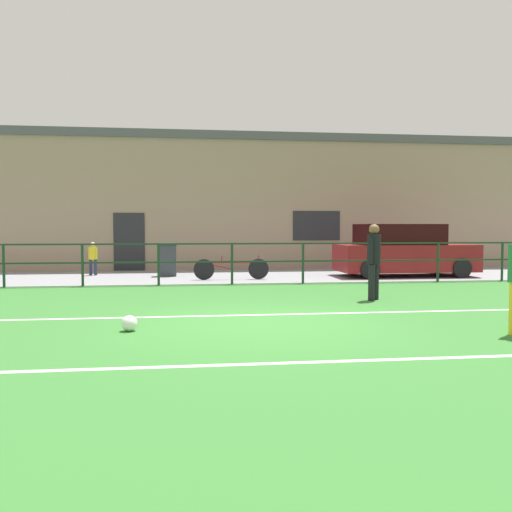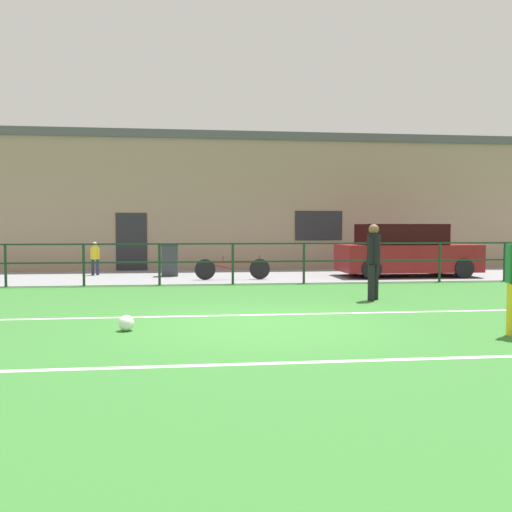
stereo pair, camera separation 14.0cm
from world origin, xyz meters
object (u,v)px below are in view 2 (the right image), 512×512
at_px(spectator_child, 95,256).
at_px(parked_car_red, 405,252).
at_px(bicycle_parked_1, 232,269).
at_px(player_goalkeeper, 373,257).
at_px(trash_bin_0, 170,259).
at_px(soccer_ball_match, 126,323).

distance_m(spectator_child, parked_car_red, 10.03).
distance_m(spectator_child, bicycle_parked_1, 4.79).
height_order(player_goalkeeper, trash_bin_0, player_goalkeeper).
bearing_deg(player_goalkeeper, spectator_child, 85.84).
bearing_deg(parked_car_red, player_goalkeeper, -118.61).
height_order(soccer_ball_match, spectator_child, spectator_child).
bearing_deg(soccer_ball_match, bicycle_parked_1, 74.21).
relative_size(spectator_child, bicycle_parked_1, 0.48).
bearing_deg(bicycle_parked_1, spectator_child, 155.44).
height_order(soccer_ball_match, parked_car_red, parked_car_red).
xyz_separation_m(player_goalkeeper, bicycle_parked_1, (-2.70, 4.78, -0.59)).
distance_m(soccer_ball_match, spectator_child, 9.91).
xyz_separation_m(player_goalkeeper, spectator_child, (-7.05, 6.77, -0.30)).
bearing_deg(parked_car_red, spectator_child, 171.28).
distance_m(player_goalkeeper, parked_car_red, 5.98).
bearing_deg(trash_bin_0, player_goalkeeper, -53.12).
distance_m(bicycle_parked_1, trash_bin_0, 2.36).
relative_size(soccer_ball_match, parked_car_red, 0.06).
bearing_deg(trash_bin_0, spectator_child, 165.76).
bearing_deg(spectator_child, player_goalkeeper, 145.58).
xyz_separation_m(spectator_child, parked_car_red, (9.92, -1.52, 0.17)).
relative_size(bicycle_parked_1, trash_bin_0, 2.12).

